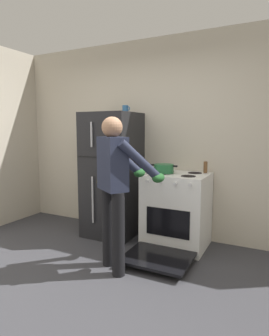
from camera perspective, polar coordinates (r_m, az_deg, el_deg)
The scene contains 8 objects.
ground at distance 2.89m, azimuth -13.60°, elevation -23.33°, with size 8.00×8.00×0.00m, color #38383D.
kitchen_wall_back at distance 4.16m, azimuth 3.57°, elevation 5.83°, with size 6.00×0.10×2.70m, color beige.
refrigerator at distance 4.06m, azimuth -4.33°, elevation -1.31°, with size 0.68×0.72×1.70m.
stove_range at distance 3.74m, azimuth 8.14°, elevation -8.33°, with size 0.76×1.23×0.93m.
person_cook at distance 2.99m, azimuth -3.61°, elevation -2.38°, with size 0.68×0.74×1.60m.
red_pot at distance 3.66m, azimuth 5.76°, elevation -0.11°, with size 0.35×0.25×0.11m.
coffee_mug at distance 3.98m, azimuth -1.78°, elevation 11.48°, with size 0.11×0.08×0.10m.
pepper_mill at distance 3.76m, azimuth 13.70°, elevation 0.17°, with size 0.05×0.05×0.14m, color brown.
Camera 1 is at (1.64, -1.86, 1.47)m, focal length 31.17 mm.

